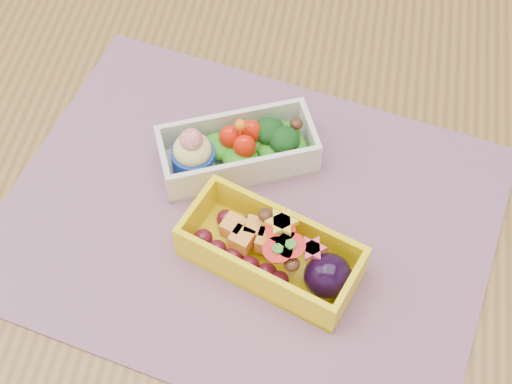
% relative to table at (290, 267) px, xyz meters
% --- Properties ---
extents(table, '(1.20, 0.80, 0.75)m').
position_rel_table_xyz_m(table, '(0.00, 0.00, 0.00)').
color(table, brown).
rests_on(table, ground).
extents(placemat, '(0.51, 0.43, 0.00)m').
position_rel_table_xyz_m(placemat, '(-0.04, -0.01, 0.10)').
color(placemat, '#A16F91').
rests_on(placemat, table).
extents(bento_white, '(0.16, 0.12, 0.06)m').
position_rel_table_xyz_m(bento_white, '(-0.06, 0.05, 0.12)').
color(bento_white, silver).
rests_on(bento_white, placemat).
extents(bento_yellow, '(0.17, 0.12, 0.05)m').
position_rel_table_xyz_m(bento_yellow, '(-0.01, -0.06, 0.12)').
color(bento_yellow, yellow).
rests_on(bento_yellow, placemat).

